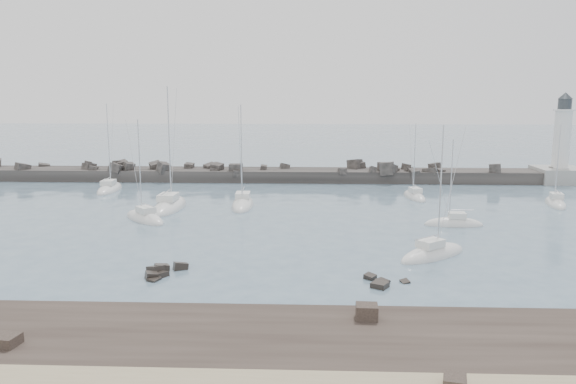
# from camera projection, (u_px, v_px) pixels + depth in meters

# --- Properties ---
(ground) EXTENTS (400.00, 400.00, 0.00)m
(ground) POSITION_uv_depth(u_px,v_px,m) (223.00, 243.00, 52.38)
(ground) COLOR slate
(ground) RESTS_ON ground
(rock_shelf) EXTENTS (140.00, 12.48, 1.92)m
(rock_shelf) POSITION_uv_depth(u_px,v_px,m) (162.00, 349.00, 30.74)
(rock_shelf) COLOR #2C231E
(rock_shelf) RESTS_ON ground
(rock_cluster_near) EXTENTS (3.14, 4.15, 1.28)m
(rock_cluster_near) POSITION_uv_depth(u_px,v_px,m) (161.00, 273.00, 43.46)
(rock_cluster_near) COLOR black
(rock_cluster_near) RESTS_ON ground
(rock_cluster_far) EXTENTS (3.45, 3.17, 0.95)m
(rock_cluster_far) POSITION_uv_depth(u_px,v_px,m) (380.00, 285.00, 41.14)
(rock_cluster_far) COLOR black
(rock_cluster_far) RESTS_ON ground
(breakwater) EXTENTS (115.00, 7.30, 4.93)m
(breakwater) POSITION_uv_depth(u_px,v_px,m) (213.00, 178.00, 89.98)
(breakwater) COLOR #2F2C2A
(breakwater) RESTS_ON ground
(lighthouse) EXTENTS (7.00, 7.00, 14.60)m
(lighthouse) POSITION_uv_depth(u_px,v_px,m) (560.00, 163.00, 87.38)
(lighthouse) COLOR gray
(lighthouse) RESTS_ON ground
(sailboat_1) EXTENTS (3.10, 8.59, 13.33)m
(sailboat_1) POSITION_uv_depth(u_px,v_px,m) (110.00, 190.00, 80.43)
(sailboat_1) COLOR silver
(sailboat_1) RESTS_ON ground
(sailboat_3) EXTENTS (3.53, 10.11, 15.80)m
(sailboat_3) POSITION_uv_depth(u_px,v_px,m) (170.00, 207.00, 67.88)
(sailboat_3) COLOR silver
(sailboat_3) RESTS_ON ground
(sailboat_4) EXTENTS (6.79, 7.08, 11.97)m
(sailboat_4) POSITION_uv_depth(u_px,v_px,m) (145.00, 219.00, 61.83)
(sailboat_4) COLOR silver
(sailboat_4) RESTS_ON ground
(sailboat_5) EXTENTS (2.94, 8.59, 13.50)m
(sailboat_5) POSITION_uv_depth(u_px,v_px,m) (243.00, 205.00, 69.30)
(sailboat_5) COLOR silver
(sailboat_5) RESTS_ON ground
(sailboat_6) EXTENTS (7.45, 6.67, 12.21)m
(sailboat_6) POSITION_uv_depth(u_px,v_px,m) (433.00, 255.00, 48.10)
(sailboat_6) COLOR silver
(sailboat_6) RESTS_ON ground
(sailboat_7) EXTENTS (6.22, 2.16, 9.94)m
(sailboat_7) POSITION_uv_depth(u_px,v_px,m) (454.00, 224.00, 59.24)
(sailboat_7) COLOR silver
(sailboat_7) RESTS_ON ground
(sailboat_8) EXTENTS (3.05, 6.91, 10.71)m
(sailboat_8) POSITION_uv_depth(u_px,v_px,m) (414.00, 197.00, 74.69)
(sailboat_8) COLOR silver
(sailboat_8) RESTS_ON ground
(sailboat_10) EXTENTS (3.36, 7.02, 10.91)m
(sailboat_10) POSITION_uv_depth(u_px,v_px,m) (555.00, 204.00, 70.09)
(sailboat_10) COLOR silver
(sailboat_10) RESTS_ON ground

